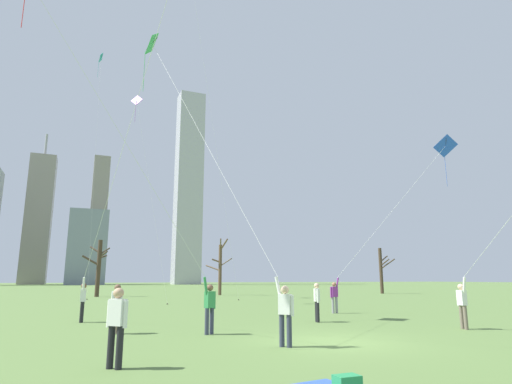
# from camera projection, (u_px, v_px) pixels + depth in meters

# --- Properties ---
(ground_plane) EXTENTS (400.00, 400.00, 0.00)m
(ground_plane) POSITION_uv_depth(u_px,v_px,m) (334.00, 342.00, 12.38)
(ground_plane) COLOR #5B7A3D
(kite_flyer_midfield_right_green) EXTENTS (3.33, 9.78, 13.94)m
(kite_flyer_midfield_right_green) POSITION_uv_depth(u_px,v_px,m) (235.00, 210.00, 13.97)
(kite_flyer_midfield_right_green) COLOR #33384C
(kite_flyer_midfield_right_green) RESTS_ON ground
(kite_flyer_midfield_center_red) EXTENTS (7.02, 1.45, 11.28)m
(kite_flyer_midfield_center_red) POSITION_uv_depth(u_px,v_px,m) (186.00, 262.00, 13.99)
(kite_flyer_midfield_center_red) COLOR #33384C
(kite_flyer_midfield_center_red) RESTS_ON ground
(kite_flyer_far_back_blue) EXTENTS (7.53, 2.62, 10.18)m
(kite_flyer_far_back_blue) POSITION_uv_depth(u_px,v_px,m) (360.00, 261.00, 23.24)
(kite_flyer_far_back_blue) COLOR gray
(kite_flyer_far_back_blue) RESTS_ON ground
(kite_flyer_foreground_left_orange) EXTENTS (1.73, 10.78, 10.36)m
(kite_flyer_foreground_left_orange) POSITION_uv_depth(u_px,v_px,m) (505.00, 245.00, 13.88)
(kite_flyer_foreground_left_orange) COLOR #726656
(kite_flyer_foreground_left_orange) RESTS_ON ground
(kite_flyer_midfield_left_yellow) EXTENTS (2.80, 13.12, 15.18)m
(kite_flyer_midfield_left_yellow) POSITION_uv_depth(u_px,v_px,m) (94.00, 261.00, 17.18)
(kite_flyer_midfield_left_yellow) COLOR black
(kite_flyer_midfield_left_yellow) RESTS_ON ground
(bystander_watching_nearby) EXTENTS (0.38, 0.39, 1.62)m
(bystander_watching_nearby) POSITION_uv_depth(u_px,v_px,m) (117.00, 306.00, 14.33)
(bystander_watching_nearby) COLOR #726656
(bystander_watching_nearby) RESTS_ON ground
(bystander_strolling_midfield) EXTENTS (0.29, 0.49, 1.62)m
(bystander_strolling_midfield) POSITION_uv_depth(u_px,v_px,m) (317.00, 300.00, 18.15)
(bystander_strolling_midfield) COLOR black
(bystander_strolling_midfield) RESTS_ON ground
(bystander_far_off_by_trees) EXTENTS (0.39, 0.38, 1.62)m
(bystander_far_off_by_trees) POSITION_uv_depth(u_px,v_px,m) (117.00, 323.00, 8.81)
(bystander_far_off_by_trees) COLOR black
(bystander_far_off_by_trees) RESTS_ON ground
(distant_kite_high_overhead_purple) EXTENTS (3.32, 1.37, 16.01)m
(distant_kite_high_overhead_purple) POSITION_uv_depth(u_px,v_px,m) (139.00, 115.00, 32.91)
(distant_kite_high_overhead_purple) COLOR purple
(distant_kite_high_overhead_purple) RESTS_ON ground
(distant_kite_drifting_left_teal) EXTENTS (0.66, 3.04, 24.93)m
(distant_kite_drifting_left_teal) POSITION_uv_depth(u_px,v_px,m) (100.00, 72.00, 43.48)
(distant_kite_drifting_left_teal) COLOR teal
(distant_kite_drifting_left_teal) RESTS_ON ground
(bare_tree_left_of_center) EXTENTS (2.74, 1.59, 5.77)m
(bare_tree_left_of_center) POSITION_uv_depth(u_px,v_px,m) (98.00, 266.00, 43.71)
(bare_tree_left_of_center) COLOR #423326
(bare_tree_left_of_center) RESTS_ON ground
(bare_tree_far_right_edge) EXTENTS (2.43, 3.46, 6.23)m
(bare_tree_far_right_edge) POSITION_uv_depth(u_px,v_px,m) (220.00, 266.00, 48.10)
(bare_tree_far_right_edge) COLOR brown
(bare_tree_far_right_edge) RESTS_ON ground
(bare_tree_rightmost) EXTENTS (1.19, 1.87, 5.62)m
(bare_tree_rightmost) POSITION_uv_depth(u_px,v_px,m) (381.00, 270.00, 53.19)
(bare_tree_rightmost) COLOR #423326
(bare_tree_rightmost) RESTS_ON ground
(skyline_mid_tower_left) EXTENTS (8.62, 7.05, 65.58)m
(skyline_mid_tower_left) POSITION_uv_depth(u_px,v_px,m) (189.00, 186.00, 144.28)
(skyline_mid_tower_left) COLOR #B2B2B7
(skyline_mid_tower_left) RESTS_ON ground
(skyline_short_annex) EXTENTS (11.15, 5.42, 22.41)m
(skyline_short_annex) POSITION_uv_depth(u_px,v_px,m) (87.00, 247.00, 127.25)
(skyline_short_annex) COLOR gray
(skyline_short_annex) RESTS_ON ground
(skyline_tall_tower) EXTENTS (5.35, 5.71, 44.09)m
(skyline_tall_tower) POSITION_uv_depth(u_px,v_px,m) (98.00, 219.00, 146.46)
(skyline_tall_tower) COLOR gray
(skyline_tall_tower) RESTS_ON ground
(skyline_squat_block) EXTENTS (7.96, 8.10, 50.76)m
(skyline_squat_block) POSITION_uv_depth(u_px,v_px,m) (38.00, 219.00, 140.72)
(skyline_squat_block) COLOR gray
(skyline_squat_block) RESTS_ON ground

